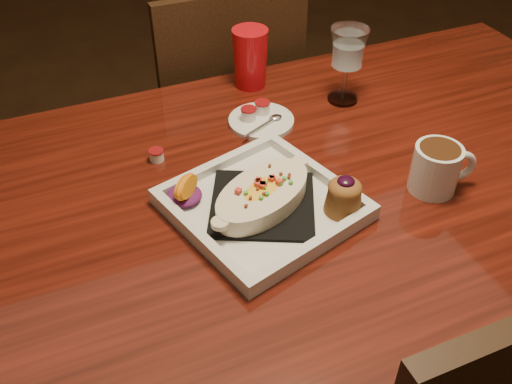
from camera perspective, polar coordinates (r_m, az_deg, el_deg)
name	(u,v)px	position (r m, az deg, el deg)	size (l,w,h in m)	color
floor	(306,384)	(1.69, 5.03, -18.58)	(7.00, 7.00, 0.00)	#301F10
table	(324,211)	(1.18, 6.83, -1.90)	(1.50, 0.90, 0.75)	#62180E
chair_far	(221,117)	(1.73, -3.53, 7.46)	(0.42, 0.42, 0.93)	black
plate	(269,200)	(1.01, 1.33, -0.80)	(0.36, 0.36, 0.08)	silver
coffee_mug	(437,167)	(1.10, 17.68, 2.41)	(0.12, 0.09, 0.09)	silver
goblet	(348,52)	(1.29, 9.17, 13.66)	(0.08, 0.08, 0.17)	silver
saucer	(260,119)	(1.25, 0.39, 7.29)	(0.14, 0.14, 0.10)	silver
creamer_loose	(157,155)	(1.16, -9.92, 3.67)	(0.03, 0.03, 0.02)	silver
red_tumbler	(250,58)	(1.36, -0.58, 13.24)	(0.08, 0.08, 0.14)	red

